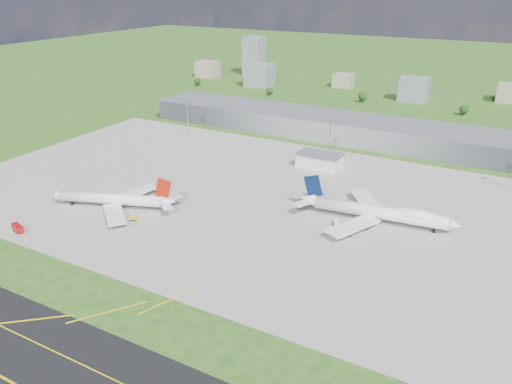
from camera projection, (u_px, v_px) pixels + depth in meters
The scene contains 23 objects.
ground at pixel (333, 143), 353.45m from camera, with size 1400.00×1400.00×0.00m, color #294816.
taxiway at pixel (13, 383), 144.04m from camera, with size 1400.00×60.00×0.06m, color black.
apron at pixel (276, 202), 260.43m from camera, with size 360.00×190.00×0.08m, color gray.
terminal at pixel (341, 127), 362.56m from camera, with size 300.00×42.00×15.00m, color gray.
ops_building at pixel (320, 161), 307.19m from camera, with size 26.00×16.00×8.00m, color silver.
mast_west at pixel (187, 112), 362.35m from camera, with size 3.50×2.00×25.90m.
mast_center at pixel (330, 133), 313.84m from camera, with size 3.50×2.00×25.90m.
airliner_red_twin at pixel (115, 199), 251.42m from camera, with size 64.26×48.81×18.22m.
airliner_blue_quad at pixel (379, 212), 235.98m from camera, with size 76.07×59.38×19.86m.
fire_truck at pixel (18, 228), 229.17m from camera, with size 8.11×4.98×3.39m.
tug_yellow at pixel (133, 219), 240.09m from camera, with size 4.16×3.55×1.80m.
van_white_near at pixel (337, 223), 234.89m from camera, with size 4.08×5.49×2.56m.
van_white_far at pixel (412, 220), 238.86m from camera, with size 4.52×2.92×2.20m.
bldg_far_w at pixel (208, 69), 583.82m from camera, with size 24.00×20.00×18.00m, color gray.
bldg_w at pixel (260, 75), 531.25m from camera, with size 28.00×22.00×24.00m, color slate.
bldg_cw at pixel (344, 80), 530.17m from camera, with size 20.00×18.00×14.00m, color gray.
bldg_c at pixel (414, 89), 469.14m from camera, with size 26.00×20.00×22.00m, color slate.
bldg_ce at pixel (510, 93), 467.27m from camera, with size 22.00×24.00×16.00m, color gray.
bldg_tall_w at pixel (254, 56), 593.25m from camera, with size 22.00×20.00×44.00m, color slate.
tree_far_w at pixel (197, 81), 536.24m from camera, with size 7.20×7.20×8.80m.
tree_w at pixel (269, 91), 492.66m from camera, with size 6.75×6.75×8.25m.
tree_c at pixel (363, 96), 464.66m from camera, with size 8.10×8.10×9.90m.
tree_e at pixel (464, 109), 421.08m from camera, with size 7.65×7.65×9.35m.
Camera 1 is at (114.61, -173.04, 107.89)m, focal length 35.00 mm.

